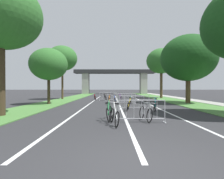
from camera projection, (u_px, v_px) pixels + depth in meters
name	position (u px, v px, depth m)	size (l,w,h in m)	color
ground_plane	(146.00, 165.00, 3.65)	(300.00, 300.00, 0.00)	#2B2B2D
grass_verge_left	(69.00, 99.00, 25.17)	(3.25, 52.53, 0.05)	#477A38
grass_verge_right	(167.00, 99.00, 25.10)	(3.25, 52.53, 0.05)	#477A38
sidewalk_path_right	(185.00, 99.00, 25.09)	(1.89, 52.53, 0.08)	#9E9B93
lane_stripe_center	(119.00, 103.00, 18.84)	(0.14, 30.39, 0.01)	silver
lane_stripe_right_lane	(147.00, 103.00, 18.82)	(0.14, 30.39, 0.01)	silver
lane_stripe_left_lane	(92.00, 103.00, 18.85)	(0.14, 30.39, 0.01)	silver
overpass_bridge	(115.00, 77.00, 47.01)	(21.40, 2.92, 6.41)	#2D2D30
tree_left_oak_mid	(1.00, 15.00, 9.93)	(4.58, 4.58, 7.70)	#3D2D1E
tree_left_oak_near	(50.00, 64.00, 17.05)	(3.62, 3.62, 5.44)	#3D2D1E
tree_left_pine_far	(63.00, 58.00, 24.43)	(4.09, 4.09, 7.45)	#4C3823
tree_right_maple_mid	(189.00, 58.00, 18.15)	(5.60, 5.60, 7.07)	#4C3823
tree_right_pine_near	(162.00, 61.00, 27.12)	(4.55, 4.55, 7.70)	#4C3823
crowd_barrier_nearest	(142.00, 111.00, 8.15)	(2.21, 0.50, 1.05)	#ADADB2
crowd_barrier_second	(135.00, 103.00, 12.81)	(2.21, 0.53, 1.05)	#ADADB2
crowd_barrier_third	(126.00, 99.00, 17.47)	(2.21, 0.51, 1.05)	#ADADB2
crowd_barrier_fourth	(109.00, 97.00, 22.13)	(2.20, 0.45, 1.05)	#ADADB2
bicycle_teal_0	(132.00, 100.00, 17.83)	(0.51, 1.66, 0.89)	black
bicycle_orange_1	(110.00, 100.00, 17.09)	(0.53, 1.75, 0.96)	black
bicycle_black_2	(106.00, 97.00, 22.60)	(0.69, 1.69, 0.98)	black
bicycle_silver_3	(146.00, 113.00, 8.64)	(0.61, 1.73, 0.96)	black
bicycle_blue_4	(116.00, 100.00, 18.05)	(0.51, 1.70, 0.91)	black
bicycle_green_5	(110.00, 113.00, 8.75)	(0.55, 1.77, 1.03)	black
bicycle_purple_6	(122.00, 98.00, 21.56)	(0.70, 1.61, 0.99)	black
bicycle_yellow_7	(130.00, 105.00, 12.42)	(0.73, 1.77, 0.96)	black
bicycle_red_8	(96.00, 98.00, 22.70)	(0.59, 1.67, 0.89)	black
bicycle_white_9	(115.00, 116.00, 7.68)	(0.53, 1.74, 0.98)	black
bicycle_teal_10	(156.00, 105.00, 12.41)	(0.55, 1.58, 0.97)	black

